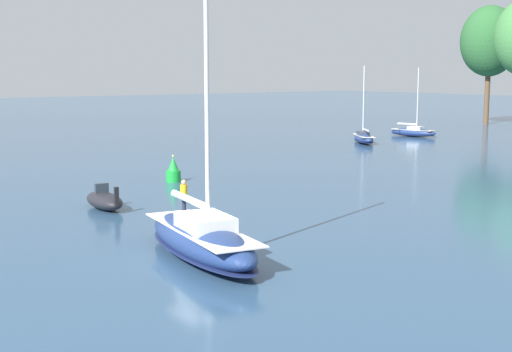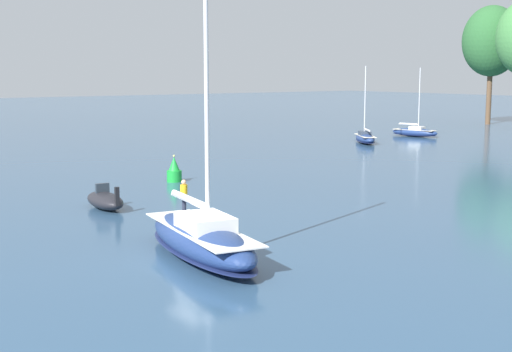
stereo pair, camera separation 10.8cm
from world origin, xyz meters
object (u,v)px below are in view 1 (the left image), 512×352
at_px(sailboat_main, 201,238).
at_px(motor_tender, 104,200).
at_px(sailboat_moored_near_marina, 413,132).
at_px(tree_shore_right, 490,41).
at_px(channel_buoy, 173,171).
at_px(sailboat_moored_mid_channel, 364,138).

height_order(sailboat_main, motor_tender, sailboat_main).
bearing_deg(motor_tender, sailboat_moored_near_marina, 112.44).
xyz_separation_m(tree_shore_right, sailboat_main, (42.11, -78.78, -11.84)).
relative_size(tree_shore_right, motor_tender, 4.29).
bearing_deg(sailboat_moored_near_marina, sailboat_main, -57.04).
xyz_separation_m(motor_tender, channel_buoy, (-6.85, 8.67, 0.29)).
distance_m(tree_shore_right, motor_tender, 83.56).
relative_size(tree_shore_right, sailboat_main, 1.35).
bearing_deg(channel_buoy, sailboat_main, -26.71).
height_order(sailboat_main, channel_buoy, sailboat_main).
distance_m(sailboat_main, sailboat_moored_mid_channel, 53.29).
bearing_deg(sailboat_moored_mid_channel, channel_buoy, -68.98).
bearing_deg(sailboat_moored_mid_channel, sailboat_main, -52.59).
xyz_separation_m(sailboat_main, motor_tender, (-13.11, 1.37, -0.40)).
height_order(sailboat_main, sailboat_moored_mid_channel, sailboat_main).
distance_m(sailboat_moored_near_marina, motor_tender, 56.18).
bearing_deg(tree_shore_right, channel_buoy, -72.14).
bearing_deg(channel_buoy, sailboat_moored_near_marina, 108.64).
xyz_separation_m(sailboat_main, sailboat_moored_near_marina, (-34.56, 53.30, -0.33)).
bearing_deg(motor_tender, sailboat_main, -5.98).
distance_m(sailboat_main, channel_buoy, 22.35).
distance_m(motor_tender, channel_buoy, 11.06).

